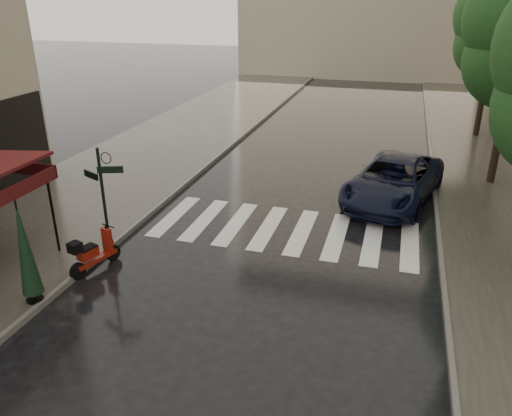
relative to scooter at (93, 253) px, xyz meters
The scene contains 11 objects.
ground 2.62m from the scooter, 61.62° to the right, with size 120.00×120.00×0.00m, color black.
sidewalk_near 10.28m from the scooter, 108.60° to the left, with size 6.00×60.00×0.12m, color #38332D.
sidewalk_far 15.05m from the scooter, 40.32° to the left, with size 5.50×60.00×0.12m, color #38332D.
curb_near 9.75m from the scooter, 91.33° to the left, with size 0.12×60.00×0.16m, color #595651.
curb_far 13.05m from the scooter, 48.30° to the left, with size 0.12×60.00×0.16m, color #595651.
crosswalk 5.64m from the scooter, 41.66° to the left, with size 7.85×3.20×0.01m.
signpost 1.53m from the scooter, 87.66° to the left, with size 1.17×0.29×3.10m.
tree_far 20.59m from the scooter, 56.87° to the left, with size 3.80×3.80×8.16m.
scooter is the anchor object (origin of this frame).
parked_car 10.11m from the scooter, 44.31° to the left, with size 2.48×5.37×1.49m, color black.
parasol_back 2.06m from the scooter, 103.60° to the right, with size 0.47×0.47×2.50m.
Camera 1 is at (5.97, -7.40, 6.65)m, focal length 35.00 mm.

